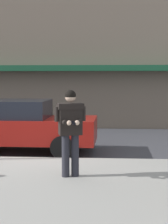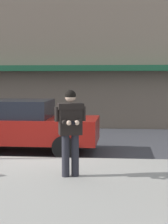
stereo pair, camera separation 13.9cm
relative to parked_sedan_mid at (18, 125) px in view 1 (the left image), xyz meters
name	(u,v)px [view 1 (the left image)]	position (x,y,z in m)	size (l,w,h in m)	color
ground_plane	(29,161)	(0.55, -1.14, -0.79)	(80.00, 80.00, 0.00)	#3D3D42
sidewalk	(48,191)	(1.55, -3.99, -0.72)	(32.00, 5.30, 0.14)	#99968E
curb_paint_line	(66,161)	(1.55, -1.09, -0.79)	(28.00, 0.12, 0.01)	silver
storefront_facade	(87,13)	(1.55, 7.35, 4.48)	(28.00, 4.70, 10.56)	#756656
parked_sedan_mid	(18,125)	(0.00, 0.00, 0.00)	(4.52, 1.98, 1.54)	maroon
man_texting_on_phone	(70,124)	(1.90, -3.18, 0.46)	(0.63, 0.64, 1.81)	#23232B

